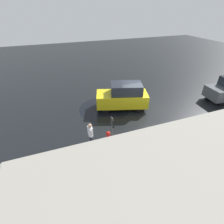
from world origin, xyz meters
The scene contains 8 objects.
ground_plane centered at (0.00, 0.00, 0.00)m, with size 60.00×60.00×0.00m, color black.
kerb_strip centered at (0.00, 4.20, 0.02)m, with size 24.00×3.20×0.04m, color slate.
moving_hatchback centered at (1.39, -0.52, 1.03)m, with size 4.23×2.81×2.06m.
fire_hydrant centered at (3.84, 2.96, 0.40)m, with size 0.42×0.31×0.80m.
pedestrian centered at (4.89, 2.96, 0.96)m, with size 0.24×0.57×1.62m.
metal_railing centered at (-2.00, 5.56, 0.74)m, with size 8.54×0.04×1.05m.
sign_post centered at (3.95, 3.93, 1.58)m, with size 0.07×0.44×2.40m.
puddle_patch centered at (2.81, -0.92, 0.00)m, with size 4.02×4.02×0.01m, color black.
Camera 1 is at (6.43, 10.55, 7.15)m, focal length 28.00 mm.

